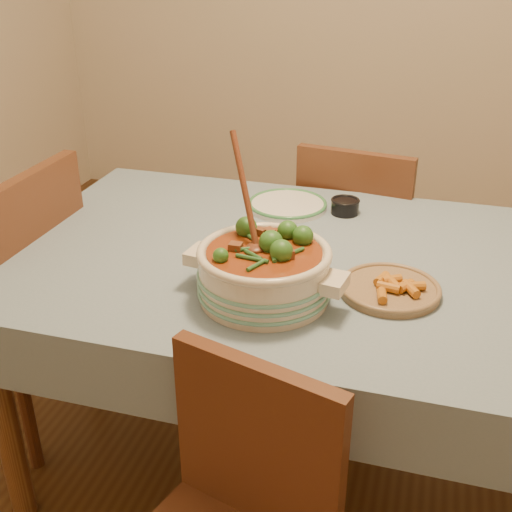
{
  "coord_description": "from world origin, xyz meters",
  "views": [
    {
      "loc": [
        0.33,
        -1.57,
        1.56
      ],
      "look_at": [
        -0.06,
        -0.24,
        0.87
      ],
      "focal_mm": 45.0,
      "sensor_mm": 36.0,
      "label": 1
    }
  ],
  "objects_px": {
    "dining_table": "(299,285)",
    "white_plate": "(287,205)",
    "condiment_bowl": "(345,205)",
    "stew_casserole": "(264,268)",
    "chair_left": "(19,291)",
    "fried_plate": "(390,287)",
    "chair_far": "(357,241)"
  },
  "relations": [
    {
      "from": "fried_plate",
      "to": "chair_left",
      "type": "relative_size",
      "value": 0.34
    },
    {
      "from": "condiment_bowl",
      "to": "fried_plate",
      "type": "xyz_separation_m",
      "value": [
        0.19,
        -0.48,
        -0.01
      ]
    },
    {
      "from": "dining_table",
      "to": "fried_plate",
      "type": "relative_size",
      "value": 5.15
    },
    {
      "from": "white_plate",
      "to": "fried_plate",
      "type": "xyz_separation_m",
      "value": [
        0.38,
        -0.47,
        0.0
      ]
    },
    {
      "from": "stew_casserole",
      "to": "chair_left",
      "type": "bearing_deg",
      "value": 168.22
    },
    {
      "from": "white_plate",
      "to": "chair_left",
      "type": "distance_m",
      "value": 0.91
    },
    {
      "from": "condiment_bowl",
      "to": "chair_far",
      "type": "distance_m",
      "value": 0.43
    },
    {
      "from": "chair_left",
      "to": "dining_table",
      "type": "bearing_deg",
      "value": 94.72
    },
    {
      "from": "condiment_bowl",
      "to": "stew_casserole",
      "type": "bearing_deg",
      "value": -100.42
    },
    {
      "from": "white_plate",
      "to": "dining_table",
      "type": "bearing_deg",
      "value": -70.67
    },
    {
      "from": "condiment_bowl",
      "to": "chair_left",
      "type": "height_order",
      "value": "chair_left"
    },
    {
      "from": "dining_table",
      "to": "stew_casserole",
      "type": "height_order",
      "value": "stew_casserole"
    },
    {
      "from": "fried_plate",
      "to": "chair_far",
      "type": "bearing_deg",
      "value": 102.5
    },
    {
      "from": "stew_casserole",
      "to": "fried_plate",
      "type": "xyz_separation_m",
      "value": [
        0.3,
        0.11,
        -0.07
      ]
    },
    {
      "from": "dining_table",
      "to": "chair_far",
      "type": "relative_size",
      "value": 1.88
    },
    {
      "from": "fried_plate",
      "to": "condiment_bowl",
      "type": "bearing_deg",
      "value": 111.63
    },
    {
      "from": "fried_plate",
      "to": "chair_far",
      "type": "distance_m",
      "value": 0.87
    },
    {
      "from": "dining_table",
      "to": "chair_left",
      "type": "height_order",
      "value": "chair_left"
    },
    {
      "from": "white_plate",
      "to": "chair_left",
      "type": "relative_size",
      "value": 0.29
    },
    {
      "from": "stew_casserole",
      "to": "fried_plate",
      "type": "relative_size",
      "value": 1.28
    },
    {
      "from": "dining_table",
      "to": "white_plate",
      "type": "distance_m",
      "value": 0.37
    },
    {
      "from": "stew_casserole",
      "to": "fried_plate",
      "type": "distance_m",
      "value": 0.32
    },
    {
      "from": "fried_plate",
      "to": "chair_left",
      "type": "bearing_deg",
      "value": 176.42
    },
    {
      "from": "chair_far",
      "to": "fried_plate",
      "type": "bearing_deg",
      "value": 110.51
    },
    {
      "from": "white_plate",
      "to": "chair_far",
      "type": "distance_m",
      "value": 0.47
    },
    {
      "from": "fried_plate",
      "to": "chair_far",
      "type": "relative_size",
      "value": 0.37
    },
    {
      "from": "stew_casserole",
      "to": "chair_far",
      "type": "distance_m",
      "value": 0.98
    },
    {
      "from": "white_plate",
      "to": "condiment_bowl",
      "type": "height_order",
      "value": "condiment_bowl"
    },
    {
      "from": "dining_table",
      "to": "white_plate",
      "type": "xyz_separation_m",
      "value": [
        -0.12,
        0.33,
        0.1
      ]
    },
    {
      "from": "condiment_bowl",
      "to": "chair_left",
      "type": "relative_size",
      "value": 0.12
    },
    {
      "from": "dining_table",
      "to": "stew_casserole",
      "type": "distance_m",
      "value": 0.3
    },
    {
      "from": "white_plate",
      "to": "chair_left",
      "type": "bearing_deg",
      "value": -153.22
    }
  ]
}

